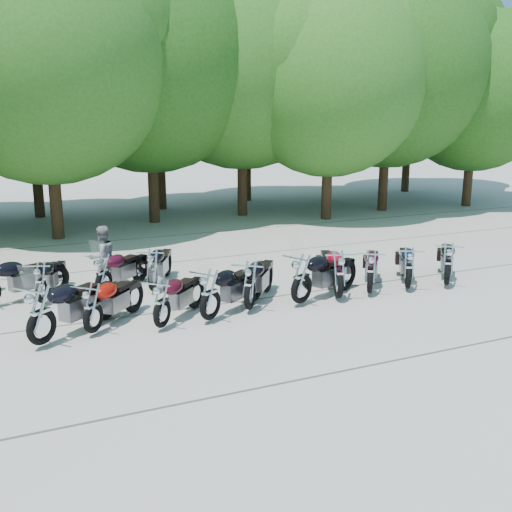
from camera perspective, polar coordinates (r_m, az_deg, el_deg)
name	(u,v)px	position (r m, az deg, el deg)	size (l,w,h in m)	color
ground	(283,318)	(13.54, 2.63, -5.88)	(90.00, 90.00, 0.00)	gray
tree_3	(45,58)	(22.81, -19.49, 17.35)	(8.70, 8.70, 10.67)	#3A2614
tree_4	(148,57)	(25.37, -10.23, 18.12)	(9.13, 9.13, 11.20)	#3A2614
tree_5	(242,63)	(26.79, -1.38, 17.92)	(9.04, 9.04, 11.10)	#3A2614
tree_6	(330,80)	(25.95, 7.03, 16.30)	(8.00, 8.00, 9.82)	#3A2614
tree_7	(389,70)	(28.81, 12.53, 16.95)	(8.79, 8.79, 10.79)	#3A2614
tree_8	(475,92)	(31.30, 20.15, 14.48)	(7.53, 7.53, 9.25)	#3A2614
tree_11	(29,88)	(27.90, -20.77, 14.69)	(7.56, 7.56, 9.28)	#3A2614
tree_12	(158,85)	(28.90, -9.35, 15.75)	(7.88, 7.88, 9.67)	#3A2614
tree_13	(247,82)	(31.49, -0.90, 16.28)	(8.31, 8.31, 10.20)	#3A2614
tree_14	(329,86)	(32.07, 6.94, 15.76)	(8.02, 8.02, 9.84)	#3A2614
tree_15	(412,67)	(36.28, 14.62, 17.06)	(9.67, 9.67, 11.86)	#3A2614
motorcycle_0	(40,313)	(12.35, -19.84, -5.12)	(0.77, 2.54, 1.44)	black
motorcycle_1	(93,307)	(12.73, -15.30, -4.67)	(0.67, 2.21, 1.25)	#930E05
motorcycle_2	(162,302)	(12.74, -8.97, -4.35)	(0.67, 2.20, 1.24)	#360712
motorcycle_3	(210,293)	(13.05, -4.40, -3.54)	(0.73, 2.39, 1.35)	black
motorcycle_4	(250,284)	(13.69, -0.59, -2.67)	(0.73, 2.40, 1.35)	black
motorcycle_5	(302,277)	(14.16, 4.38, -2.03)	(0.77, 2.52, 1.42)	black
motorcycle_6	(339,273)	(14.67, 7.88, -1.60)	(0.76, 2.49, 1.41)	maroon
motorcycle_7	(371,270)	(15.22, 10.86, -1.36)	(0.70, 2.31, 1.31)	black
motorcycle_8	(409,267)	(15.83, 14.33, -1.00)	(0.69, 2.28, 1.29)	black
motorcycle_9	(448,263)	(16.42, 17.81, -0.62)	(0.72, 2.38, 1.34)	black
motorcycle_11	(41,281)	(15.13, -19.83, -2.27)	(0.63, 2.08, 1.18)	black
motorcycle_12	(103,273)	(15.27, -14.35, -1.59)	(0.68, 2.22, 1.25)	#3A0819
motorcycle_13	(152,268)	(15.40, -9.83, -1.18)	(0.69, 2.28, 1.29)	black
rider_1	(102,257)	(16.11, -14.42, -0.10)	(0.80, 0.62, 1.65)	gray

